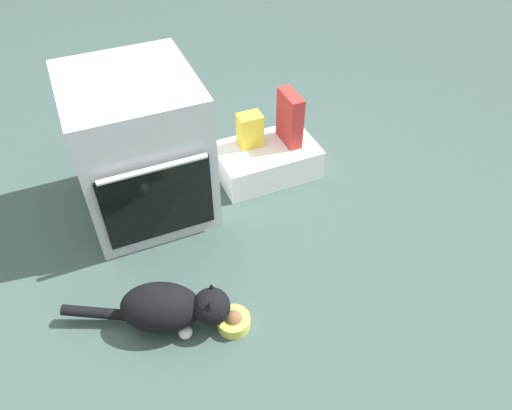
# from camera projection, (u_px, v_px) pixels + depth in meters

# --- Properties ---
(ground) EXTENTS (8.00, 8.00, 0.00)m
(ground) POSITION_uv_depth(u_px,v_px,m) (170.00, 274.00, 2.13)
(ground) COLOR #384C47
(oven) EXTENTS (0.56, 0.65, 0.70)m
(oven) POSITION_uv_depth(u_px,v_px,m) (139.00, 148.00, 2.22)
(oven) COLOR #B7BABF
(oven) RESTS_ON ground
(pantry_cabinet) EXTENTS (0.52, 0.33, 0.17)m
(pantry_cabinet) POSITION_uv_depth(u_px,v_px,m) (267.00, 160.00, 2.58)
(pantry_cabinet) COLOR white
(pantry_cabinet) RESTS_ON ground
(food_bowl) EXTENTS (0.13, 0.13, 0.08)m
(food_bowl) POSITION_uv_depth(u_px,v_px,m) (233.00, 321.00, 1.92)
(food_bowl) COLOR #D1D14C
(food_bowl) RESTS_ON ground
(cat) EXTENTS (0.63, 0.35, 0.22)m
(cat) POSITION_uv_depth(u_px,v_px,m) (170.00, 307.00, 1.87)
(cat) COLOR black
(cat) RESTS_ON ground
(snack_bag) EXTENTS (0.12, 0.09, 0.18)m
(snack_bag) POSITION_uv_depth(u_px,v_px,m) (250.00, 130.00, 2.48)
(snack_bag) COLOR yellow
(snack_bag) RESTS_ON pantry_cabinet
(cereal_box) EXTENTS (0.07, 0.18, 0.28)m
(cereal_box) POSITION_uv_depth(u_px,v_px,m) (290.00, 118.00, 2.47)
(cereal_box) COLOR #B72D28
(cereal_box) RESTS_ON pantry_cabinet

